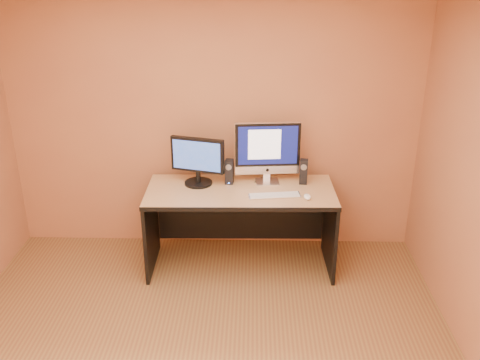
% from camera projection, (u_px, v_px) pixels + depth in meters
% --- Properties ---
extents(walls, '(4.00, 4.00, 2.60)m').
position_uv_depth(walls, '(190.00, 214.00, 3.34)').
color(walls, '#A36842').
rests_on(walls, ground).
extents(desk, '(1.75, 0.80, 0.80)m').
position_uv_depth(desk, '(240.00, 229.00, 5.07)').
color(desk, tan).
rests_on(desk, ground).
extents(imac, '(0.64, 0.28, 0.60)m').
position_uv_depth(imac, '(268.00, 153.00, 4.96)').
color(imac, silver).
rests_on(imac, desk).
extents(second_monitor, '(0.57, 0.39, 0.45)m').
position_uv_depth(second_monitor, '(198.00, 161.00, 4.96)').
color(second_monitor, black).
rests_on(second_monitor, desk).
extents(speaker_left, '(0.08, 0.09, 0.24)m').
position_uv_depth(speaker_left, '(229.00, 172.00, 5.01)').
color(speaker_left, black).
rests_on(speaker_left, desk).
extents(speaker_right, '(0.08, 0.09, 0.24)m').
position_uv_depth(speaker_right, '(304.00, 172.00, 5.01)').
color(speaker_right, black).
rests_on(speaker_right, desk).
extents(keyboard, '(0.48, 0.19, 0.02)m').
position_uv_depth(keyboard, '(275.00, 195.00, 4.78)').
color(keyboard, silver).
rests_on(keyboard, desk).
extents(mouse, '(0.07, 0.11, 0.04)m').
position_uv_depth(mouse, '(307.00, 197.00, 4.73)').
color(mouse, white).
rests_on(mouse, desk).
extents(cable_a, '(0.11, 0.22, 0.01)m').
position_uv_depth(cable_a, '(270.00, 178.00, 5.16)').
color(cable_a, black).
rests_on(cable_a, desk).
extents(cable_b, '(0.10, 0.17, 0.01)m').
position_uv_depth(cable_b, '(260.00, 179.00, 5.15)').
color(cable_b, black).
rests_on(cable_b, desk).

